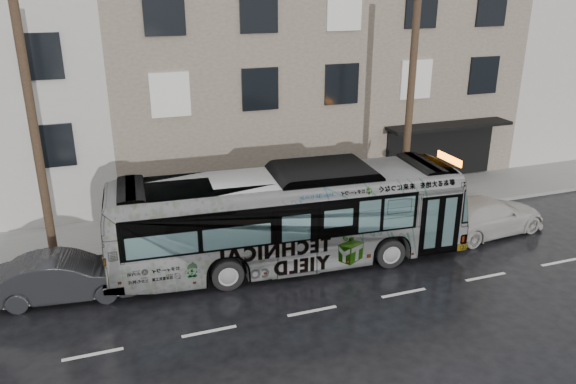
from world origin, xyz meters
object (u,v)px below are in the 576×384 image
Objects in this scene: white_sedan at (486,216)px; dark_sedan at (65,277)px; sign_post at (426,182)px; utility_pole_rear at (36,139)px; bus at (289,217)px; utility_pole_front at (410,109)px.

dark_sedan is (-15.76, 0.33, -0.01)m from white_sedan.
utility_pole_rear is at bearing 180.00° from sign_post.
bus reaches higher than sign_post.
white_sedan is at bearing -87.52° from bus.
utility_pole_rear is at bearing 76.29° from bus.
utility_pole_front is at bearing 180.00° from sign_post.
dark_sedan is at bearing -79.93° from utility_pole_rear.
bus is at bearing -84.43° from dark_sedan.
sign_post is at bearing -66.62° from bus.
white_sedan is 15.77m from dark_sedan.
dark_sedan is (-13.57, -2.42, -3.92)m from utility_pole_front.
white_sedan is at bearing -51.44° from utility_pole_front.
sign_post is 0.19× the size of bus.
bus is at bearing 82.14° from white_sedan.
utility_pole_rear is 2.04× the size of dark_sedan.
utility_pole_rear is 3.75× the size of sign_post.
utility_pole_rear is at bearing 16.49° from dark_sedan.
utility_pole_rear reaches higher than dark_sedan.
utility_pole_rear reaches higher than white_sedan.
bus is 8.35m from white_sedan.
sign_post is 7.64m from bus.
utility_pole_front is 14.33m from dark_sedan.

